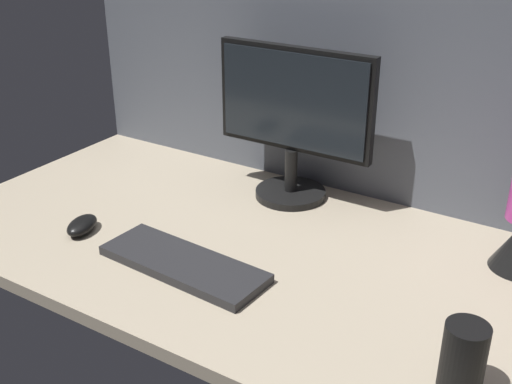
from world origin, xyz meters
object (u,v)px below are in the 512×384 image
(monitor, at_px, (294,117))
(keyboard, at_px, (183,264))
(mug_black_travel, at_px, (463,358))
(mouse, at_px, (82,225))

(monitor, relative_size, keyboard, 1.11)
(monitor, distance_m, mug_black_travel, 0.76)
(keyboard, bearing_deg, monitor, 90.91)
(keyboard, xyz_separation_m, mouse, (-0.29, 0.00, 0.01))
(keyboard, distance_m, mug_black_travel, 0.59)
(mug_black_travel, bearing_deg, keyboard, 175.23)
(keyboard, xyz_separation_m, mug_black_travel, (0.59, -0.05, 0.05))
(monitor, height_order, keyboard, monitor)
(monitor, bearing_deg, keyboard, -92.65)
(monitor, distance_m, mouse, 0.56)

